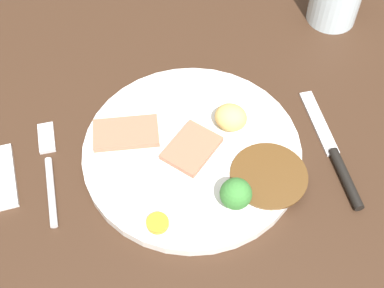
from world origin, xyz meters
The scene contains 10 objects.
dining_table centered at (0.00, 0.00, 1.80)cm, with size 120.00×84.00×3.60cm, color #382316.
dinner_plate centered at (1.72, -2.04, 4.30)cm, with size 27.34×27.34×1.40cm, color white.
gravy_pool centered at (10.12, -7.57, 5.15)cm, with size 9.38×9.38×0.30cm, color #563819.
meat_slice_main centered at (1.64, -2.24, 5.40)cm, with size 6.75×5.08×0.80cm, color #9E664C.
meat_slice_under centered at (-6.13, 1.49, 5.40)cm, with size 8.23×4.70×0.80cm, color #9E664C.
roast_potato_left centered at (7.15, 0.67, 6.70)cm, with size 4.17×3.65×3.39cm, color #D8B260.
carrot_coin_front centered at (-3.90, -11.65, 5.33)cm, with size 2.58×2.58×0.67cm, color orange.
broccoli_floret centered at (5.18, -10.72, 7.55)cm, with size 3.68×3.68×4.47cm.
fork centered at (-16.08, -1.23, 3.99)cm, with size 2.24×15.30×0.90cm.
knife centered at (19.32, -5.75, 4.05)cm, with size 2.35×18.55×1.20cm.
Camera 1 is at (-4.75, -38.93, 59.31)cm, focal length 49.63 mm.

